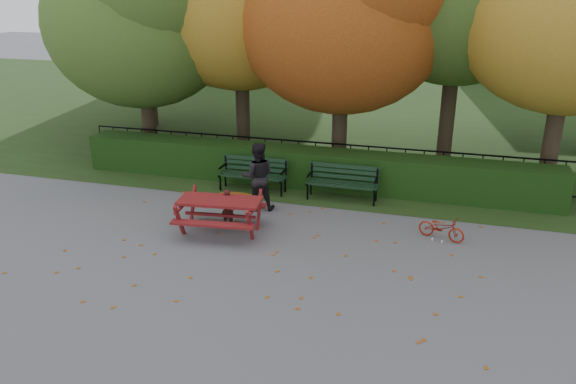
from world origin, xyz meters
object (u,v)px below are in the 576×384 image
(tree_a, at_px, (145,9))
(bicycle, at_px, (442,228))
(child, at_px, (228,208))
(adult, at_px, (258,176))
(picnic_table, at_px, (220,207))
(bench_left, at_px, (254,172))
(bench_right, at_px, (343,180))

(tree_a, height_order, bicycle, tree_a)
(child, xyz_separation_m, adult, (0.32, 1.16, 0.40))
(tree_a, xyz_separation_m, adult, (4.43, -3.10, -3.68))
(bicycle, bearing_deg, picnic_table, 119.86)
(bench_left, xyz_separation_m, picnic_table, (0.18, -2.75, 0.08))
(adult, relative_size, bicycle, 1.66)
(bench_right, distance_m, child, 3.24)
(picnic_table, xyz_separation_m, adult, (0.36, 1.52, 0.24))
(child, distance_m, bicycle, 4.74)
(adult, distance_m, bicycle, 4.44)
(picnic_table, relative_size, bicycle, 1.93)
(bench_left, distance_m, adult, 1.38)
(child, bearing_deg, bench_left, -78.07)
(tree_a, distance_m, bicycle, 10.43)
(bench_left, bearing_deg, adult, -66.30)
(bench_left, xyz_separation_m, bicycle, (4.91, -1.78, -0.25))
(tree_a, height_order, bench_left, tree_a)
(bench_left, relative_size, bicycle, 1.77)
(bench_right, xyz_separation_m, picnic_table, (-2.22, -2.75, 0.08))
(adult, bearing_deg, bicycle, 154.74)
(bench_left, relative_size, picnic_table, 0.92)
(picnic_table, relative_size, child, 2.20)
(tree_a, distance_m, child, 7.19)
(tree_a, height_order, adult, tree_a)
(bench_left, distance_m, bench_right, 2.40)
(bench_left, height_order, bench_right, same)
(tree_a, relative_size, bench_left, 4.16)
(tree_a, relative_size, child, 8.41)
(adult, bearing_deg, child, 56.40)
(bench_right, height_order, child, child)
(child, relative_size, bicycle, 0.88)
(bench_left, bearing_deg, tree_a, 154.24)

